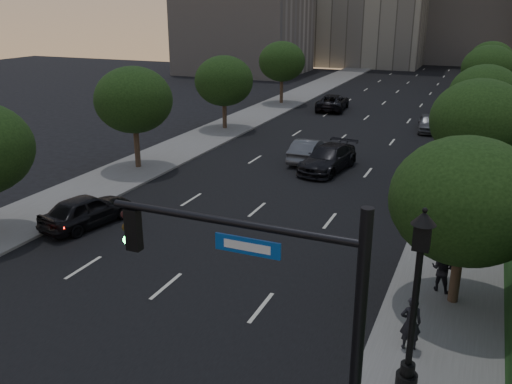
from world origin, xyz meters
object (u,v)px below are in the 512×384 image
at_px(sedan_far_right, 429,123).
at_px(sedan_near_left, 87,210).
at_px(sedan_near_right, 328,158).
at_px(pedestrian_c, 461,206).
at_px(pedestrian_b, 442,269).
at_px(street_lamp, 414,313).
at_px(pedestrian_a, 411,323).
at_px(sedan_far_left, 333,102).
at_px(traffic_signal_mast, 303,354).
at_px(sedan_mid_left, 309,150).

bearing_deg(sedan_far_right, sedan_near_left, -121.51).
relative_size(sedan_near_right, pedestrian_c, 3.25).
bearing_deg(pedestrian_b, street_lamp, 103.76).
bearing_deg(pedestrian_a, sedan_far_right, -102.40).
xyz_separation_m(street_lamp, pedestrian_c, (0.53, 13.63, -1.61)).
height_order(sedan_near_left, sedan_far_left, sedan_far_left).
height_order(traffic_signal_mast, street_lamp, traffic_signal_mast).
relative_size(sedan_near_left, sedan_near_right, 0.84).
xyz_separation_m(street_lamp, sedan_mid_left, (-9.92, 21.85, -1.84)).
relative_size(sedan_far_right, pedestrian_b, 2.52).
relative_size(pedestrian_b, pedestrian_c, 1.00).
xyz_separation_m(sedan_far_right, pedestrian_a, (3.08, -32.71, 0.30)).
bearing_deg(sedan_near_right, sedan_mid_left, 146.26).
bearing_deg(pedestrian_b, sedan_far_right, -65.90).
bearing_deg(sedan_near_right, pedestrian_c, -29.21).
xyz_separation_m(sedan_mid_left, pedestrian_a, (9.69, -19.78, 0.26)).
bearing_deg(sedan_near_left, pedestrian_a, 177.28).
bearing_deg(sedan_far_right, street_lamp, -91.44).
bearing_deg(sedan_far_left, pedestrian_c, 112.05).
xyz_separation_m(street_lamp, sedan_far_right, (-3.31, 34.78, -1.89)).
height_order(street_lamp, sedan_near_right, street_lamp).
distance_m(sedan_near_left, sedan_far_left, 35.03).
height_order(sedan_far_right, pedestrian_a, pedestrian_a).
bearing_deg(pedestrian_c, sedan_mid_left, -29.28).
height_order(street_lamp, sedan_near_left, street_lamp).
xyz_separation_m(sedan_far_right, pedestrian_b, (3.65, -28.49, 0.27)).
distance_m(pedestrian_a, pedestrian_c, 11.59).
distance_m(sedan_mid_left, pedestrian_c, 13.29).
xyz_separation_m(sedan_far_left, sedan_far_right, (10.30, -6.56, -0.07)).
relative_size(street_lamp, pedestrian_a, 3.11).
bearing_deg(sedan_far_left, sedan_near_right, 99.75).
height_order(sedan_near_right, sedan_far_right, sedan_near_right).
bearing_deg(sedan_far_right, sedan_mid_left, -123.93).
bearing_deg(pedestrian_a, pedestrian_b, -115.35).
bearing_deg(traffic_signal_mast, pedestrian_b, 79.05).
distance_m(sedan_far_left, sedan_near_right, 21.90).
xyz_separation_m(sedan_far_left, pedestrian_a, (13.38, -39.28, 0.24)).
distance_m(street_lamp, pedestrian_a, 2.61).
bearing_deg(sedan_near_left, pedestrian_c, -144.40).
relative_size(sedan_far_left, pedestrian_b, 3.37).
relative_size(sedan_far_left, sedan_far_right, 1.34).
bearing_deg(pedestrian_a, sedan_far_left, -88.97).
distance_m(sedan_mid_left, pedestrian_b, 18.63).
relative_size(sedan_near_left, sedan_far_right, 1.09).
height_order(sedan_mid_left, pedestrian_c, pedestrian_c).
distance_m(sedan_far_right, pedestrian_c, 21.50).
relative_size(sedan_near_left, sedan_mid_left, 0.99).
bearing_deg(sedan_near_right, sedan_far_left, 112.85).
relative_size(sedan_mid_left, sedan_near_right, 0.85).
relative_size(sedan_far_left, pedestrian_a, 3.25).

